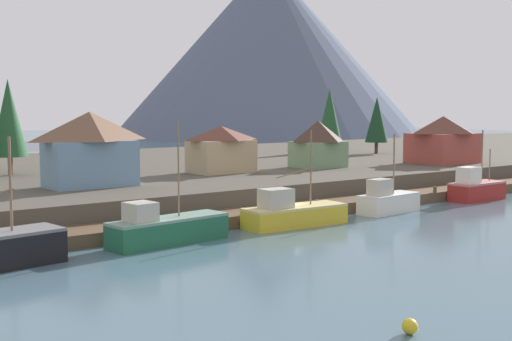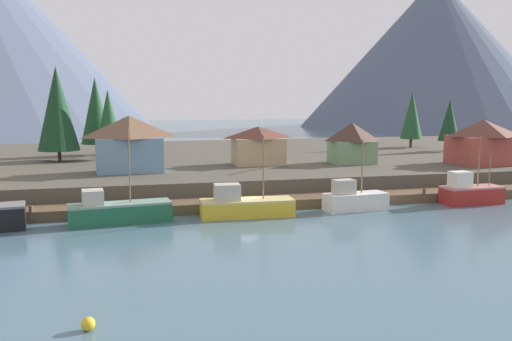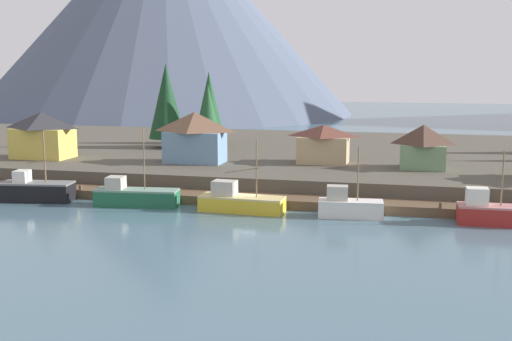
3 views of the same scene
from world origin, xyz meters
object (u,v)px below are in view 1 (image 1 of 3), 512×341
at_px(fishing_boat_green, 166,229).
at_px(fishing_boat_red, 476,189).
at_px(house_green, 318,143).
at_px(conifer_back_left, 377,120).
at_px(house_tan, 221,149).
at_px(house_red, 443,139).
at_px(fishing_boat_yellow, 292,213).
at_px(conifer_near_right, 9,118).
at_px(house_blue, 90,148).
at_px(fishing_boat_white, 388,201).
at_px(channel_buoy, 410,326).
at_px(conifer_near_left, 330,115).

relative_size(fishing_boat_green, fishing_boat_red, 1.28).
relative_size(fishing_boat_green, house_green, 1.63).
bearing_deg(conifer_back_left, house_tan, -164.02).
bearing_deg(house_red, conifer_back_left, 70.97).
bearing_deg(fishing_boat_yellow, conifer_near_right, 116.33).
bearing_deg(house_blue, fishing_boat_green, -94.98).
height_order(house_blue, house_green, house_blue).
height_order(fishing_boat_white, conifer_near_right, conifer_near_right).
bearing_deg(house_blue, house_tan, 12.14).
distance_m(house_blue, conifer_near_right, 14.68).
bearing_deg(house_red, house_blue, 176.15).
height_order(fishing_boat_white, house_red, house_red).
bearing_deg(channel_buoy, conifer_near_right, 90.07).
xyz_separation_m(fishing_boat_green, channel_buoy, (-1.23, -23.28, -0.76)).
relative_size(conifer_near_right, conifer_back_left, 1.17).
height_order(house_green, house_tan, house_green).
relative_size(conifer_near_left, channel_buoy, 14.17).
xyz_separation_m(conifer_near_right, conifer_back_left, (54.45, -0.58, -0.87)).
bearing_deg(house_red, fishing_boat_red, -130.09).
distance_m(fishing_boat_white, conifer_back_left, 42.47).
xyz_separation_m(fishing_boat_red, conifer_near_left, (13.77, 36.89, 7.00)).
bearing_deg(fishing_boat_red, house_blue, 155.51).
distance_m(house_green, conifer_near_right, 34.46).
distance_m(fishing_boat_yellow, fishing_boat_white, 11.44).
distance_m(conifer_near_right, conifer_back_left, 54.46).
bearing_deg(conifer_near_left, fishing_boat_white, -126.37).
distance_m(house_blue, house_green, 29.41).
distance_m(fishing_boat_green, fishing_boat_red, 36.81).
xyz_separation_m(conifer_near_left, channel_buoy, (-51.80, -60.62, -7.88)).
relative_size(conifer_near_right, channel_buoy, 14.34).
relative_size(house_blue, conifer_near_left, 0.81).
bearing_deg(house_red, fishing_boat_white, -152.14).
relative_size(fishing_boat_red, conifer_near_right, 0.72).
bearing_deg(fishing_boat_yellow, conifer_near_left, 46.64).
distance_m(fishing_boat_red, conifer_near_right, 48.96).
bearing_deg(fishing_boat_yellow, house_blue, 125.96).
height_order(house_red, conifer_back_left, conifer_back_left).
relative_size(house_green, conifer_near_right, 0.57).
distance_m(fishing_boat_white, house_red, 27.63).
xyz_separation_m(fishing_boat_white, house_red, (24.11, 12.74, 4.42)).
relative_size(fishing_boat_red, house_blue, 0.90).
height_order(fishing_boat_yellow, house_blue, house_blue).
bearing_deg(conifer_near_right, house_green, -20.96).
relative_size(fishing_boat_red, channel_buoy, 10.38).
bearing_deg(house_green, conifer_back_left, 27.57).
bearing_deg(fishing_boat_green, fishing_boat_yellow, -5.52).
height_order(fishing_boat_yellow, conifer_back_left, conifer_back_left).
distance_m(fishing_boat_white, channel_buoy, 33.99).
height_order(house_tan, conifer_near_right, conifer_near_right).
bearing_deg(house_tan, conifer_near_right, 151.25).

